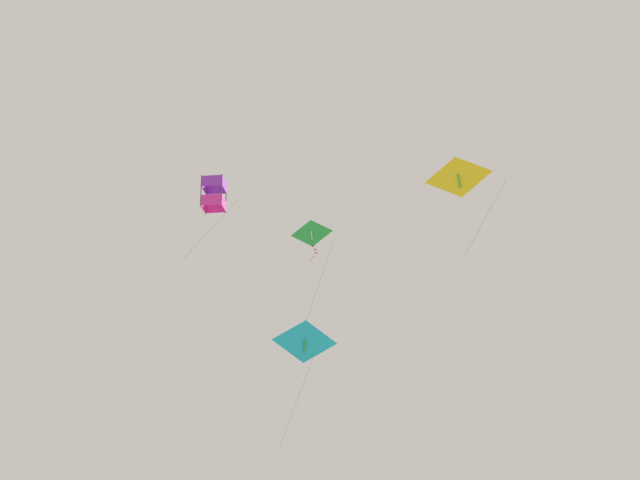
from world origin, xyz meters
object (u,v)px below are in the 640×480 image
Objects in this scene: kite_box_low_drifter at (214,194)px; kite_delta_far_centre at (459,178)px; kite_delta_near_left at (304,342)px; kite_delta_near_right at (312,234)px.

kite_delta_far_centre is at bearing -4.03° from kite_box_low_drifter.
kite_delta_far_centre is at bearing -57.36° from kite_delta_near_left.
kite_delta_near_left is (-8.39, 11.94, -4.67)m from kite_delta_far_centre.
kite_box_low_drifter reaches higher than kite_delta_near_left.
kite_box_low_drifter is (-14.68, 3.34, 0.71)m from kite_delta_far_centre.
kite_delta_near_right is (-8.51, 2.92, -2.50)m from kite_delta_far_centre.
kite_delta_far_centre is 1.00× the size of kite_delta_near_right.
kite_delta_near_left is at bearing 104.82° from kite_delta_near_right.
kite_delta_near_left is at bearing 62.64° from kite_box_low_drifter.
kite_box_low_drifter is 0.90× the size of kite_delta_near_right.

